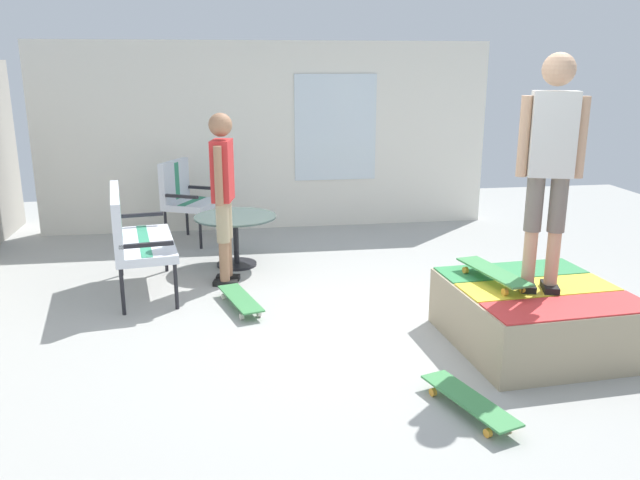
{
  "coord_description": "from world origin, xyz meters",
  "views": [
    {
      "loc": [
        -4.9,
        1.12,
        2.19
      ],
      "look_at": [
        0.46,
        0.3,
        0.7
      ],
      "focal_mm": 36.23,
      "sensor_mm": 36.0,
      "label": 1
    }
  ],
  "objects_px": {
    "skate_ramp": "(539,316)",
    "person_skater": "(551,155)",
    "skateboard_spare": "(469,401)",
    "skateboard_on_ramp": "(493,273)",
    "patio_chair_near_house": "(184,193)",
    "skateboard_by_bench": "(240,299)",
    "patio_bench": "(131,232)",
    "person_watching": "(223,186)",
    "patio_table": "(236,230)"
  },
  "relations": [
    {
      "from": "skate_ramp",
      "to": "person_skater",
      "type": "xyz_separation_m",
      "value": [
        -0.07,
        0.06,
        1.29
      ]
    },
    {
      "from": "skateboard_spare",
      "to": "skateboard_on_ramp",
      "type": "xyz_separation_m",
      "value": [
        1.06,
        -0.58,
        0.5
      ]
    },
    {
      "from": "person_skater",
      "to": "skateboard_spare",
      "type": "xyz_separation_m",
      "value": [
        -0.86,
        0.87,
        -1.45
      ]
    },
    {
      "from": "patio_chair_near_house",
      "to": "skateboard_by_bench",
      "type": "xyz_separation_m",
      "value": [
        -2.45,
        -0.61,
        -0.53
      ]
    },
    {
      "from": "patio_bench",
      "to": "person_watching",
      "type": "relative_size",
      "value": 0.76
    },
    {
      "from": "patio_table",
      "to": "person_watching",
      "type": "relative_size",
      "value": 0.52
    },
    {
      "from": "patio_bench",
      "to": "skateboard_on_ramp",
      "type": "bearing_deg",
      "value": -118.25
    },
    {
      "from": "skate_ramp",
      "to": "skateboard_on_ramp",
      "type": "height_order",
      "value": "skateboard_on_ramp"
    },
    {
      "from": "patio_bench",
      "to": "skateboard_by_bench",
      "type": "bearing_deg",
      "value": -119.97
    },
    {
      "from": "skate_ramp",
      "to": "skateboard_spare",
      "type": "distance_m",
      "value": 1.32
    },
    {
      "from": "skate_ramp",
      "to": "patio_chair_near_house",
      "type": "bearing_deg",
      "value": 39.1
    },
    {
      "from": "skateboard_by_bench",
      "to": "person_watching",
      "type": "bearing_deg",
      "value": 9.12
    },
    {
      "from": "patio_chair_near_house",
      "to": "skateboard_on_ramp",
      "type": "distance_m",
      "value": 4.34
    },
    {
      "from": "skate_ramp",
      "to": "person_watching",
      "type": "bearing_deg",
      "value": 52.15
    },
    {
      "from": "patio_table",
      "to": "skateboard_on_ramp",
      "type": "relative_size",
      "value": 1.09
    },
    {
      "from": "patio_bench",
      "to": "patio_table",
      "type": "height_order",
      "value": "patio_bench"
    },
    {
      "from": "skate_ramp",
      "to": "patio_bench",
      "type": "distance_m",
      "value": 3.79
    },
    {
      "from": "patio_table",
      "to": "person_skater",
      "type": "xyz_separation_m",
      "value": [
        -2.54,
        -2.27,
        1.13
      ]
    },
    {
      "from": "patio_table",
      "to": "skateboard_spare",
      "type": "height_order",
      "value": "patio_table"
    },
    {
      "from": "skateboard_spare",
      "to": "patio_chair_near_house",
      "type": "bearing_deg",
      "value": 23.88
    },
    {
      "from": "person_skater",
      "to": "skateboard_by_bench",
      "type": "relative_size",
      "value": 2.15
    },
    {
      "from": "patio_table",
      "to": "person_watching",
      "type": "height_order",
      "value": "person_watching"
    },
    {
      "from": "skate_ramp",
      "to": "skateboard_on_ramp",
      "type": "xyz_separation_m",
      "value": [
        0.14,
        0.35,
        0.33
      ]
    },
    {
      "from": "patio_bench",
      "to": "skate_ramp",
      "type": "bearing_deg",
      "value": -117.63
    },
    {
      "from": "person_watching",
      "to": "skateboard_spare",
      "type": "height_order",
      "value": "person_watching"
    },
    {
      "from": "patio_bench",
      "to": "person_watching",
      "type": "xyz_separation_m",
      "value": [
        0.15,
        -0.89,
        0.4
      ]
    },
    {
      "from": "skate_ramp",
      "to": "skateboard_spare",
      "type": "xyz_separation_m",
      "value": [
        -0.92,
        0.93,
        -0.16
      ]
    },
    {
      "from": "skateboard_by_bench",
      "to": "skateboard_on_ramp",
      "type": "height_order",
      "value": "skateboard_on_ramp"
    },
    {
      "from": "patio_table",
      "to": "skate_ramp",
      "type": "bearing_deg",
      "value": -136.7
    },
    {
      "from": "skate_ramp",
      "to": "patio_table",
      "type": "height_order",
      "value": "patio_table"
    },
    {
      "from": "skateboard_on_ramp",
      "to": "skateboard_spare",
      "type": "bearing_deg",
      "value": 151.24
    },
    {
      "from": "skateboard_on_ramp",
      "to": "skateboard_by_bench",
      "type": "bearing_deg",
      "value": 62.64
    },
    {
      "from": "patio_bench",
      "to": "skateboard_spare",
      "type": "distance_m",
      "value": 3.64
    },
    {
      "from": "patio_bench",
      "to": "skateboard_on_ramp",
      "type": "relative_size",
      "value": 1.6
    },
    {
      "from": "person_watching",
      "to": "skate_ramp",
      "type": "bearing_deg",
      "value": -127.85
    },
    {
      "from": "skate_ramp",
      "to": "person_watching",
      "type": "distance_m",
      "value": 3.2
    },
    {
      "from": "person_watching",
      "to": "patio_bench",
      "type": "bearing_deg",
      "value": 99.81
    },
    {
      "from": "skate_ramp",
      "to": "patio_bench",
      "type": "xyz_separation_m",
      "value": [
        1.75,
        3.34,
        0.37
      ]
    },
    {
      "from": "patio_table",
      "to": "skateboard_spare",
      "type": "relative_size",
      "value": 1.09
    },
    {
      "from": "patio_bench",
      "to": "skateboard_spare",
      "type": "xyz_separation_m",
      "value": [
        -2.67,
        -2.41,
        -0.53
      ]
    },
    {
      "from": "skateboard_on_ramp",
      "to": "patio_table",
      "type": "bearing_deg",
      "value": 40.37
    },
    {
      "from": "patio_chair_near_house",
      "to": "skateboard_spare",
      "type": "bearing_deg",
      "value": -156.12
    },
    {
      "from": "patio_table",
      "to": "skateboard_on_ramp",
      "type": "distance_m",
      "value": 3.07
    },
    {
      "from": "patio_chair_near_house",
      "to": "patio_table",
      "type": "distance_m",
      "value": 1.31
    },
    {
      "from": "patio_bench",
      "to": "skateboard_by_bench",
      "type": "distance_m",
      "value": 1.28
    },
    {
      "from": "skateboard_by_bench",
      "to": "skateboard_on_ramp",
      "type": "bearing_deg",
      "value": -117.36
    },
    {
      "from": "skate_ramp",
      "to": "patio_bench",
      "type": "height_order",
      "value": "patio_bench"
    },
    {
      "from": "patio_chair_near_house",
      "to": "patio_table",
      "type": "bearing_deg",
      "value": -151.98
    },
    {
      "from": "patio_table",
      "to": "skateboard_spare",
      "type": "bearing_deg",
      "value": -157.57
    },
    {
      "from": "patio_bench",
      "to": "skateboard_spare",
      "type": "relative_size",
      "value": 1.6
    }
  ]
}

